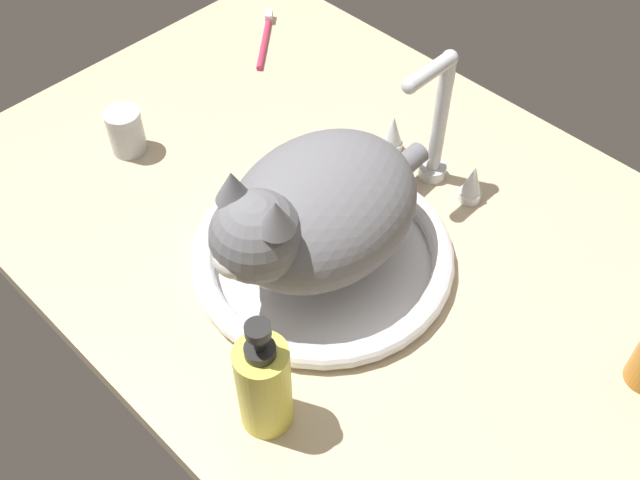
{
  "coord_description": "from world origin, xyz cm",
  "views": [
    {
      "loc": [
        43.81,
        -51.91,
        80.94
      ],
      "look_at": [
        -0.47,
        -7.11,
        7.0
      ],
      "focal_mm": 42.35,
      "sensor_mm": 36.0,
      "label": 1
    }
  ],
  "objects": [
    {
      "name": "soap_pump_bottle",
      "position": [
        11.3,
        -27.5,
        10.03
      ],
      "size": [
        5.94,
        5.94,
        17.98
      ],
      "color": "#E5DB4C",
      "rests_on": "countertop"
    },
    {
      "name": "faucet",
      "position": [
        -0.47,
        14.93,
        11.48
      ],
      "size": [
        17.85,
        10.87,
        21.77
      ],
      "color": "silver",
      "rests_on": "countertop"
    },
    {
      "name": "countertop",
      "position": [
        0.0,
        0.0,
        1.5
      ],
      "size": [
        115.34,
        75.26,
        3.0
      ],
      "primitive_type": "cube",
      "color": "#CCB793",
      "rests_on": "ground"
    },
    {
      "name": "toothbrush",
      "position": [
        -41.95,
        21.17,
        3.63
      ],
      "size": [
        11.4,
        13.01,
        1.7
      ],
      "color": "#D83359",
      "rests_on": "countertop"
    },
    {
      "name": "cat",
      "position": [
        -0.37,
        -9.09,
        13.83
      ],
      "size": [
        22.15,
        37.72,
        18.72
      ],
      "color": "slate",
      "rests_on": "sink_basin"
    },
    {
      "name": "sink_basin",
      "position": [
        -0.47,
        -7.11,
        4.36
      ],
      "size": [
        34.51,
        34.51,
        3.04
      ],
      "color": "white",
      "rests_on": "countertop"
    },
    {
      "name": "metal_jar",
      "position": [
        -36.02,
        -12.0,
        6.57
      ],
      "size": [
        5.37,
        5.37,
        7.1
      ],
      "color": "#B2B5BA",
      "rests_on": "countertop"
    }
  ]
}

